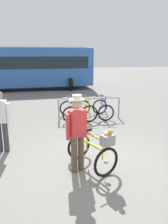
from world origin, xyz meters
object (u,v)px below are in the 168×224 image
object	(u,v)px
person_with_featured_bike	(77,130)
bus_distant	(23,66)
featured_bicycle	(95,149)
pedestrian_with_backpack	(1,118)
racked_bike_blue	(103,109)
racked_bike_yellow	(86,110)
racked_bike_white	(69,110)

from	to	relation	value
person_with_featured_bike	bus_distant	world-z (taller)	bus_distant
featured_bicycle	pedestrian_with_backpack	distance (m)	2.63
featured_bicycle	person_with_featured_bike	world-z (taller)	person_with_featured_bike
featured_bicycle	person_with_featured_bike	bearing A→B (deg)	179.72
featured_bicycle	person_with_featured_bike	xyz separation A→B (m)	(-0.39, 0.00, 0.46)
person_with_featured_bike	pedestrian_with_backpack	bearing A→B (deg)	144.34
racked_bike_blue	pedestrian_with_backpack	world-z (taller)	pedestrian_with_backpack
racked_bike_blue	person_with_featured_bike	xyz separation A→B (m)	(-1.58, -4.04, 0.58)
person_with_featured_bike	pedestrian_with_backpack	distance (m)	2.26
featured_bicycle	racked_bike_blue	bearing A→B (deg)	73.60
racked_bike_blue	racked_bike_yellow	bearing A→B (deg)	-178.76
racked_bike_white	racked_bike_blue	xyz separation A→B (m)	(1.40, 0.03, -0.00)
racked_bike_yellow	person_with_featured_bike	size ratio (longest dim) A/B	0.68
featured_bicycle	pedestrian_with_backpack	bearing A→B (deg)	149.37
featured_bicycle	pedestrian_with_backpack	xyz separation A→B (m)	(-2.23, 1.32, 0.45)
racked_bike_white	racked_bike_yellow	xyz separation A→B (m)	(0.70, 0.02, 0.00)
featured_bicycle	racked_bike_white	bearing A→B (deg)	93.01
person_with_featured_bike	bus_distant	size ratio (longest dim) A/B	0.17
racked_bike_white	featured_bicycle	xyz separation A→B (m)	(0.21, -4.01, 0.12)
person_with_featured_bike	pedestrian_with_backpack	size ratio (longest dim) A/B	1.05
featured_bicycle	pedestrian_with_backpack	world-z (taller)	pedestrian_with_backpack
featured_bicycle	bus_distant	size ratio (longest dim) A/B	0.12
bus_distant	person_with_featured_bike	bearing A→B (deg)	-79.02
pedestrian_with_backpack	racked_bike_white	bearing A→B (deg)	53.11
racked_bike_yellow	featured_bicycle	xyz separation A→B (m)	(-0.49, -4.02, 0.12)
racked_bike_white	pedestrian_with_backpack	bearing A→B (deg)	-126.89
racked_bike_yellow	racked_bike_blue	xyz separation A→B (m)	(0.70, 0.02, -0.00)
pedestrian_with_backpack	featured_bicycle	bearing A→B (deg)	-30.63
pedestrian_with_backpack	bus_distant	xyz separation A→B (m)	(-0.54, 10.95, 0.80)
racked_bike_yellow	person_with_featured_bike	xyz separation A→B (m)	(-0.88, -4.02, 0.58)
racked_bike_yellow	person_with_featured_bike	world-z (taller)	person_with_featured_bike
racked_bike_yellow	racked_bike_blue	size ratio (longest dim) A/B	1.05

